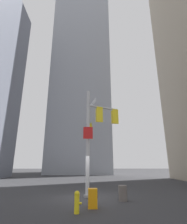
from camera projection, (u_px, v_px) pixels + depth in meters
ground at (87, 198)px, 10.64m from camera, size 120.00×120.00×0.00m
building_mid_block at (82, 65)px, 44.13m from camera, size 12.87×12.87×52.34m
signal_pole_assembly at (94, 130)px, 12.53m from camera, size 2.60×3.22×7.14m
fire_hydrant at (77, 201)px, 7.38m from camera, size 0.33×0.23×0.90m
newspaper_box at (93, 198)px, 8.22m from camera, size 0.45×0.36×0.87m
trash_bin at (123, 193)px, 9.80m from camera, size 0.49×0.49×0.82m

